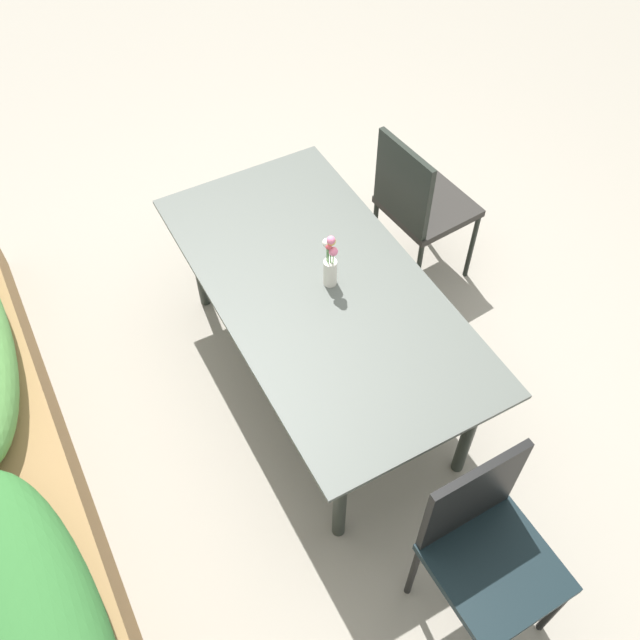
{
  "coord_description": "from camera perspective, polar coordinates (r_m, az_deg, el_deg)",
  "views": [
    {
      "loc": [
        -1.78,
        0.95,
        2.97
      ],
      "look_at": [
        -0.02,
        -0.01,
        0.47
      ],
      "focal_mm": 38.45,
      "sensor_mm": 36.0,
      "label": 1
    }
  ],
  "objects": [
    {
      "name": "ground_plane",
      "position": [
        3.59,
        -0.26,
        -4.51
      ],
      "size": [
        12.0,
        12.0,
        0.0
      ],
      "primitive_type": "plane",
      "color": "gray"
    },
    {
      "name": "dining_table",
      "position": [
        3.07,
        0.0,
        2.02
      ],
      "size": [
        1.79,
        0.91,
        0.71
      ],
      "color": "#4C514C",
      "rests_on": "ground"
    },
    {
      "name": "chair_near_right",
      "position": [
        3.69,
        8.18,
        9.67
      ],
      "size": [
        0.47,
        0.47,
        0.95
      ],
      "rotation": [
        0.0,
        0.0,
        3.23
      ],
      "color": "#272522",
      "rests_on": "ground"
    },
    {
      "name": "chair_end_left",
      "position": [
        2.66,
        13.62,
        -17.71
      ],
      "size": [
        0.44,
        0.44,
        0.93
      ],
      "rotation": [
        0.0,
        0.0,
        1.59
      ],
      "color": "black",
      "rests_on": "ground"
    },
    {
      "name": "flower_vase",
      "position": [
        2.94,
        0.85,
        4.82
      ],
      "size": [
        0.07,
        0.06,
        0.29
      ],
      "color": "silver",
      "rests_on": "dining_table"
    },
    {
      "name": "planter_box",
      "position": [
        3.16,
        -24.89,
        -12.78
      ],
      "size": [
        3.4,
        0.56,
        0.76
      ],
      "color": "olive",
      "rests_on": "ground"
    }
  ]
}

